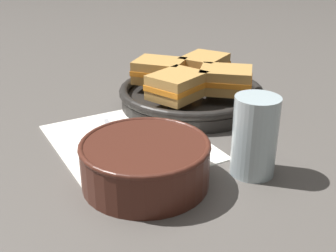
# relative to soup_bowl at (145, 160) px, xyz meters

# --- Properties ---
(ground_plane) EXTENTS (4.00, 4.00, 0.00)m
(ground_plane) POSITION_rel_soup_bowl_xyz_m (-0.08, 0.06, -0.04)
(ground_plane) COLOR #56514C
(napkin) EXTENTS (0.30, 0.26, 0.00)m
(napkin) POSITION_rel_soup_bowl_xyz_m (-0.12, 0.05, -0.03)
(napkin) COLOR white
(napkin) RESTS_ON ground_plane
(soup_bowl) EXTENTS (0.18, 0.18, 0.06)m
(soup_bowl) POSITION_rel_soup_bowl_xyz_m (0.00, 0.00, 0.00)
(soup_bowl) COLOR #4C2319
(soup_bowl) RESTS_ON ground_plane
(spoon) EXTENTS (0.16, 0.06, 0.01)m
(spoon) POSITION_rel_soup_bowl_xyz_m (-0.10, 0.02, -0.03)
(spoon) COLOR #B7B7BC
(spoon) RESTS_ON napkin
(skillet) EXTENTS (0.29, 0.29, 0.04)m
(skillet) POSITION_rel_soup_bowl_xyz_m (-0.19, 0.24, -0.01)
(skillet) COLOR black
(skillet) RESTS_ON ground_plane
(sandwich_near_left) EXTENTS (0.13, 0.13, 0.05)m
(sandwich_near_left) POSITION_rel_soup_bowl_xyz_m (-0.13, 0.27, 0.03)
(sandwich_near_left) COLOR #C18E47
(sandwich_near_left) RESTS_ON skillet
(sandwich_near_right) EXTENTS (0.11, 0.12, 0.05)m
(sandwich_near_right) POSITION_rel_soup_bowl_xyz_m (-0.23, 0.30, 0.03)
(sandwich_near_right) COLOR #C18E47
(sandwich_near_right) RESTS_ON skillet
(sandwich_far_left) EXTENTS (0.13, 0.12, 0.05)m
(sandwich_far_left) POSITION_rel_soup_bowl_xyz_m (-0.26, 0.21, 0.03)
(sandwich_far_left) COLOR #C18E47
(sandwich_far_left) RESTS_ON skillet
(sandwich_far_right) EXTENTS (0.10, 0.12, 0.05)m
(sandwich_far_right) POSITION_rel_soup_bowl_xyz_m (-0.16, 0.18, 0.03)
(sandwich_far_right) COLOR #C18E47
(sandwich_far_right) RESTS_ON skillet
(drinking_glass) EXTENTS (0.06, 0.06, 0.12)m
(drinking_glass) POSITION_rel_soup_bowl_xyz_m (0.07, 0.14, 0.02)
(drinking_glass) COLOR silver
(drinking_glass) RESTS_ON ground_plane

